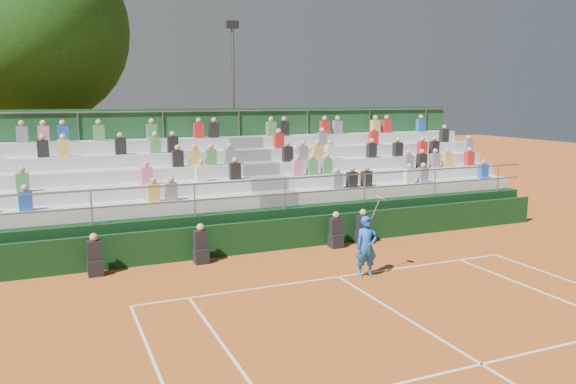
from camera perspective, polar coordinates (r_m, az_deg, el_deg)
name	(u,v)px	position (r m, az deg, el deg)	size (l,w,h in m)	color
ground	(339,277)	(15.45, 5.17, -8.60)	(90.00, 90.00, 0.00)	#B8591E
courtside_wall	(292,233)	(18.08, 0.37, -4.21)	(20.00, 0.15, 1.00)	black
line_officials	(257,241)	(17.19, -3.19, -5.03)	(8.82, 0.40, 1.19)	black
grandstand	(257,199)	(20.91, -3.14, -0.73)	(20.00, 5.20, 4.40)	black
tennis_player	(367,246)	(15.35, 7.99, -5.50)	(0.86, 0.48, 2.22)	blue
tree_east	(33,30)	(26.94, -24.51, 14.77)	(8.00, 8.00, 11.65)	#3A2415
floodlight_mast	(233,96)	(27.88, -5.57, 9.71)	(0.60, 0.25, 8.43)	gray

